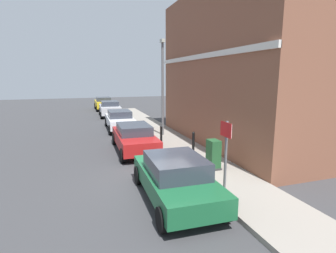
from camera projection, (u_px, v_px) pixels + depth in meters
ground at (163, 178)px, 9.90m from camera, size 80.00×80.00×0.00m
sidewalk at (166, 138)px, 16.13m from camera, size 2.24×30.00×0.15m
corner_building at (259, 69)px, 14.74m from camera, size 7.25×11.48×8.22m
car_green at (175, 178)px, 8.03m from camera, size 1.99×4.21×1.39m
car_red at (134, 137)px, 13.35m from camera, size 1.91×4.44×1.37m
car_white at (120, 120)px, 18.84m from camera, size 1.91×4.39×1.36m
car_silver at (110, 108)px, 25.17m from camera, size 1.97×4.15×1.44m
car_yellow at (103, 103)px, 30.02m from camera, size 1.84×4.18×1.44m
utility_cabinet at (213, 155)px, 10.42m from camera, size 0.46×0.61×1.15m
bollard_near_cabinet at (193, 142)px, 12.47m from camera, size 0.14×0.14×1.04m
bollard_far_kerb at (161, 135)px, 13.99m from camera, size 0.14×0.14×1.04m
street_sign at (226, 147)px, 7.87m from camera, size 0.08×0.60×2.30m
lamppost at (163, 83)px, 16.03m from camera, size 0.20×0.44×5.72m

